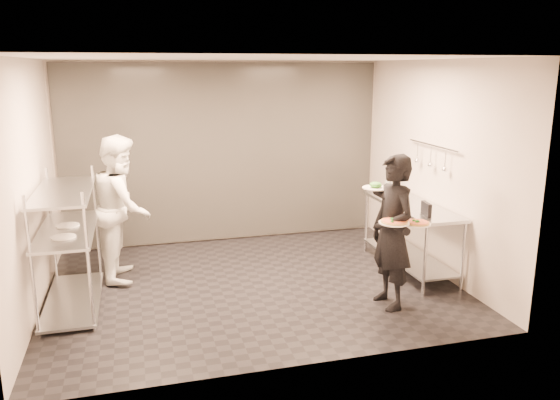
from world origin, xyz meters
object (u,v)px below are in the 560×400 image
object	(u,v)px
pass_rack	(68,241)
pos_monitor	(426,209)
pizza_plate_near	(394,222)
pizza_plate_far	(417,223)
bottle_dark	(388,183)
waiter	(392,232)
bottle_clear	(394,185)
chef	(122,207)
prep_counter	(410,225)
salad_plate	(376,186)
bottle_green	(387,188)

from	to	relation	value
pass_rack	pos_monitor	distance (m)	4.26
pizza_plate_near	pizza_plate_far	size ratio (longest dim) A/B	1.11
pass_rack	pos_monitor	bearing A→B (deg)	-7.77
bottle_dark	waiter	bearing A→B (deg)	-114.54
bottle_clear	bottle_dark	xyz separation A→B (m)	(-0.10, 0.00, 0.03)
waiter	bottle_clear	bearing A→B (deg)	147.58
pizza_plate_far	waiter	bearing A→B (deg)	136.79
chef	pizza_plate_near	size ratio (longest dim) A/B	5.61
waiter	bottle_clear	world-z (taller)	waiter
chef	pizza_plate_near	xyz separation A→B (m)	(2.87, -1.94, 0.13)
prep_counter	waiter	world-z (taller)	waiter
waiter	salad_plate	world-z (taller)	waiter
bottle_clear	pass_rack	bearing A→B (deg)	-169.81
bottle_green	bottle_dark	bearing A→B (deg)	62.07
pizza_plate_far	pos_monitor	xyz separation A→B (m)	(0.46, 0.61, -0.03)
prep_counter	pizza_plate_far	bearing A→B (deg)	-116.04
pass_rack	bottle_clear	xyz separation A→B (m)	(4.47, 0.80, 0.24)
bottle_dark	bottle_green	bearing A→B (deg)	-117.93
salad_plate	pos_monitor	bearing A→B (deg)	11.15
bottle_green	prep_counter	bearing A→B (deg)	-75.29
salad_plate	chef	bearing A→B (deg)	152.60
waiter	bottle_green	xyz separation A→B (m)	(0.65, 1.48, 0.15)
chef	bottle_clear	distance (m)	3.87
pizza_plate_near	pass_rack	bearing A→B (deg)	161.07
bottle_dark	pizza_plate_near	bearing A→B (deg)	-114.39
pizza_plate_far	salad_plate	xyz separation A→B (m)	(-0.30, 0.46, 0.33)
waiter	pos_monitor	bearing A→B (deg)	117.03
pass_rack	bottle_dark	xyz separation A→B (m)	(4.37, 0.80, 0.27)
waiter	pizza_plate_near	size ratio (longest dim) A/B	5.30
bottle_dark	chef	bearing A→B (deg)	-179.24
bottle_dark	bottle_clear	bearing A→B (deg)	0.00
chef	pizza_plate_far	bearing A→B (deg)	-117.36
prep_counter	bottle_green	distance (m)	0.65
pass_rack	pizza_plate_far	world-z (taller)	pass_rack
pizza_plate_near	bottle_green	distance (m)	1.83
pizza_plate_far	bottle_clear	world-z (taller)	bottle_clear
chef	salad_plate	bearing A→B (deg)	-113.20
salad_plate	pos_monitor	distance (m)	0.85
pizza_plate_far	bottle_green	xyz separation A→B (m)	(0.45, 1.67, 0.01)
chef	salad_plate	world-z (taller)	chef
pizza_plate_far	bottle_dark	xyz separation A→B (m)	(0.62, 1.99, 0.00)
salad_plate	bottle_green	distance (m)	1.46
pass_rack	bottle_clear	distance (m)	4.54
bottle_green	bottle_dark	xyz separation A→B (m)	(0.17, 0.32, -0.00)
bottle_green	chef	bearing A→B (deg)	175.79
waiter	bottle_dark	bearing A→B (deg)	150.07
pass_rack	chef	world-z (taller)	chef
chef	pizza_plate_near	bearing A→B (deg)	-119.91
prep_counter	bottle_clear	world-z (taller)	bottle_clear
pass_rack	bottle_clear	size ratio (longest dim) A/B	8.90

